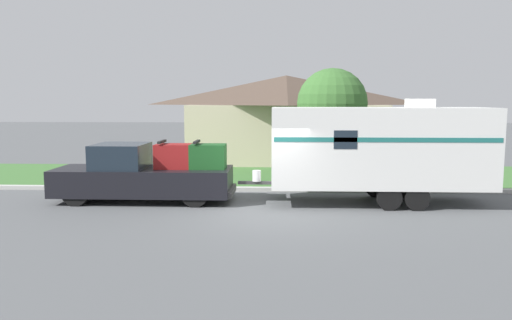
{
  "coord_description": "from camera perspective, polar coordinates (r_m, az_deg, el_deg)",
  "views": [
    {
      "loc": [
        0.3,
        -14.42,
        3.35
      ],
      "look_at": [
        -0.4,
        1.74,
        1.4
      ],
      "focal_mm": 35.0,
      "sensor_mm": 36.0,
      "label": 1
    }
  ],
  "objects": [
    {
      "name": "travel_trailer",
      "position": [
        16.56,
        13.92,
        1.44
      ],
      "size": [
        8.03,
        2.38,
        3.39
      ],
      "color": "black",
      "rests_on": "ground_plane"
    },
    {
      "name": "mailbox",
      "position": [
        19.69,
        12.43,
        0.09
      ],
      "size": [
        0.48,
        0.2,
        1.41
      ],
      "color": "brown",
      "rests_on": "ground_plane"
    },
    {
      "name": "lawn_strip",
      "position": [
        22.08,
        1.68,
        -1.81
      ],
      "size": [
        80.0,
        7.0,
        0.03
      ],
      "color": "#3D6B33",
      "rests_on": "ground_plane"
    },
    {
      "name": "pickup_truck",
      "position": [
        16.93,
        -12.58,
        -1.66
      ],
      "size": [
        5.91,
        2.0,
        2.03
      ],
      "color": "black",
      "rests_on": "ground_plane"
    },
    {
      "name": "tree_in_yard",
      "position": [
        20.97,
        8.7,
        6.38
      ],
      "size": [
        2.9,
        2.9,
        4.66
      ],
      "color": "brown",
      "rests_on": "ground_plane"
    },
    {
      "name": "ground_plane",
      "position": [
        14.81,
        1.26,
        -6.2
      ],
      "size": [
        120.0,
        120.0,
        0.0
      ],
      "primitive_type": "plane",
      "color": "#515456"
    },
    {
      "name": "house_across_street",
      "position": [
        27.84,
        3.46,
        4.97
      ],
      "size": [
        11.0,
        7.15,
        4.69
      ],
      "color": "beige",
      "rests_on": "ground_plane"
    },
    {
      "name": "curb_strip",
      "position": [
        18.47,
        1.52,
        -3.36
      ],
      "size": [
        80.0,
        0.3,
        0.14
      ],
      "color": "#ADADA8",
      "rests_on": "ground_plane"
    }
  ]
}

